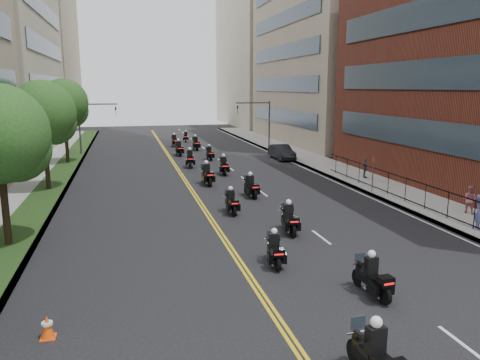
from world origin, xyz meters
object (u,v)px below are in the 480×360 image
at_px(motorcycle_9, 209,154).
at_px(pedestrian_c, 365,168).
at_px(motorcycle_6, 207,175).
at_px(traffic_cone, 47,327).
at_px(motorcycle_8, 190,159).
at_px(parked_sedan, 282,152).
at_px(motorcycle_0, 378,360).
at_px(motorcycle_10, 179,149).
at_px(pedestrian_b, 469,199).
at_px(motorcycle_2, 275,251).
at_px(motorcycle_12, 174,141).
at_px(motorcycle_1, 373,278).
at_px(motorcycle_3, 289,220).
at_px(motorcycle_5, 251,187).
at_px(motorcycle_7, 224,166).
at_px(motorcycle_11, 196,144).
at_px(motorcycle_13, 186,137).
at_px(motorcycle_4, 231,203).
at_px(pedestrian_a, 480,212).

height_order(motorcycle_9, pedestrian_c, pedestrian_c).
bearing_deg(motorcycle_6, traffic_cone, -116.52).
bearing_deg(motorcycle_8, parked_sedan, 19.84).
bearing_deg(motorcycle_0, pedestrian_c, 57.08).
bearing_deg(pedestrian_c, motorcycle_9, 56.94).
distance_m(motorcycle_10, pedestrian_c, 20.98).
bearing_deg(pedestrian_c, pedestrian_b, -158.17).
relative_size(motorcycle_2, motorcycle_12, 0.92).
bearing_deg(motorcycle_1, motorcycle_3, 87.74).
relative_size(motorcycle_5, pedestrian_b, 1.44).
distance_m(motorcycle_0, pedestrian_c, 26.70).
distance_m(motorcycle_7, motorcycle_12, 19.87).
bearing_deg(motorcycle_9, motorcycle_2, -97.74).
xyz_separation_m(motorcycle_5, motorcycle_6, (-2.15, 4.59, 0.06)).
bearing_deg(motorcycle_11, motorcycle_6, -98.56).
bearing_deg(motorcycle_9, motorcycle_7, -94.64).
bearing_deg(motorcycle_5, motorcycle_1, -93.42).
distance_m(motorcycle_8, motorcycle_13, 20.29).
relative_size(motorcycle_0, motorcycle_11, 0.98).
height_order(motorcycle_9, pedestrian_b, pedestrian_b).
xyz_separation_m(motorcycle_0, motorcycle_10, (-0.22, 40.30, 0.01)).
bearing_deg(motorcycle_11, motorcycle_8, -103.42).
height_order(motorcycle_5, motorcycle_11, motorcycle_11).
xyz_separation_m(motorcycle_9, traffic_cone, (-10.52, -32.23, -0.28)).
distance_m(motorcycle_3, motorcycle_8, 20.77).
height_order(motorcycle_3, motorcycle_9, motorcycle_3).
bearing_deg(motorcycle_0, pedestrian_b, 39.16).
height_order(motorcycle_10, motorcycle_11, motorcycle_11).
distance_m(motorcycle_2, traffic_cone, 9.02).
relative_size(motorcycle_2, motorcycle_13, 1.00).
xyz_separation_m(motorcycle_4, motorcycle_12, (0.07, 31.82, 0.03)).
height_order(parked_sedan, pedestrian_a, pedestrian_a).
distance_m(parked_sedan, pedestrian_b, 22.81).
xyz_separation_m(motorcycle_2, pedestrian_a, (11.33, 1.81, 0.44)).
xyz_separation_m(motorcycle_4, motorcycle_10, (-0.29, 23.93, 0.08)).
bearing_deg(motorcycle_7, motorcycle_1, -84.69).
bearing_deg(motorcycle_0, motorcycle_7, 80.62).
bearing_deg(motorcycle_12, motorcycle_5, -90.40).
height_order(motorcycle_3, motorcycle_6, motorcycle_6).
xyz_separation_m(motorcycle_1, motorcycle_8, (-2.51, 28.15, 0.07)).
bearing_deg(pedestrian_b, pedestrian_a, 117.53).
bearing_deg(motorcycle_0, motorcycle_3, 75.31).
bearing_deg(pedestrian_c, pedestrian_a, -165.81).
relative_size(motorcycle_2, motorcycle_7, 0.88).
bearing_deg(motorcycle_3, traffic_cone, -138.72).
bearing_deg(motorcycle_12, motorcycle_13, 62.38).
height_order(motorcycle_2, motorcycle_11, motorcycle_11).
height_order(motorcycle_5, motorcycle_13, motorcycle_5).
bearing_deg(motorcycle_3, motorcycle_5, 92.63).
distance_m(motorcycle_5, parked_sedan, 16.86).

